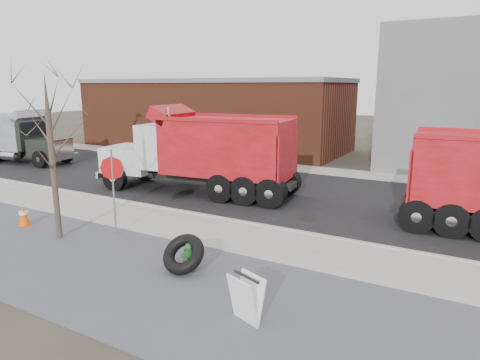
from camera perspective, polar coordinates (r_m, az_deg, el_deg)
The scene contains 15 objects.
ground at distance 14.54m, azimuth -6.77°, elevation -6.77°, with size 120.00×120.00×0.00m, color #383328.
gravel_verge at distance 12.09m, azimuth -16.77°, elevation -11.26°, with size 60.00×5.00×0.03m, color slate.
sidewalk at distance 14.72m, azimuth -6.19°, elevation -6.39°, with size 60.00×2.50×0.06m, color #9E9B93.
curb at distance 15.73m, azimuth -3.44°, elevation -4.99°, with size 60.00×0.15×0.11m, color #9E9B93.
road at distance 19.74m, azimuth 4.06°, elevation -1.49°, with size 60.00×9.40×0.02m, color black.
far_sidewalk at distance 24.89m, azimuth 9.72°, elevation 1.34°, with size 60.00×2.00×0.06m, color #9E9B93.
building_brick at distance 33.47m, azimuth -3.55°, elevation 8.86°, with size 20.20×8.20×5.30m.
bare_tree at distance 14.24m, azimuth -24.01°, elevation 5.46°, with size 3.20×3.20×5.20m.
fire_hydrant at distance 11.46m, azimuth -6.82°, elevation -10.30°, with size 0.44×0.43×0.77m.
truck_tire at distance 11.33m, azimuth -7.54°, elevation -9.76°, with size 1.16×1.06×1.02m.
stop_sign at distance 14.14m, azimuth -16.61°, elevation 0.33°, with size 0.70×0.38×2.83m.
sandwich_board at distance 9.02m, azimuth 0.83°, elevation -15.55°, with size 0.84×0.68×1.01m.
traffic_cone_near at distance 16.61m, azimuth -26.89°, elevation -4.22°, with size 0.40×0.40×0.77m.
dump_truck_red_b at distance 19.07m, azimuth -5.07°, elevation 3.98°, with size 9.33×3.55×3.86m.
dump_truck_grey at distance 30.58m, azimuth -27.82°, elevation 5.24°, with size 7.32×2.90×3.26m.
Camera 1 is at (8.18, -11.02, 4.78)m, focal length 32.00 mm.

